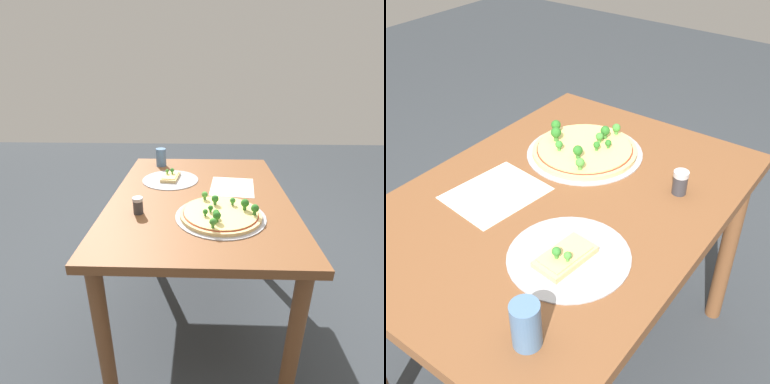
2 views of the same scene
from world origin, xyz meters
The scene contains 7 objects.
ground_plane centered at (0.00, 0.00, 0.00)m, with size 8.00×8.00×0.00m, color #33383D.
dining_table centered at (0.00, 0.00, 0.64)m, with size 1.16×0.84×0.75m.
pizza_tray_whole centered at (0.24, 0.09, 0.76)m, with size 0.38×0.38×0.07m.
pizza_tray_slice centered at (-0.19, -0.16, 0.75)m, with size 0.31×0.31×0.06m.
drinking_cup centered at (-0.43, -0.24, 0.80)m, with size 0.06×0.06×0.11m, color #4C7099.
condiment_shaker centered at (0.21, -0.26, 0.78)m, with size 0.04×0.04×0.07m.
paper_menu centered at (-0.10, 0.17, 0.75)m, with size 0.26×0.22×0.00m, color silver.
Camera 2 is at (-0.87, -0.68, 1.56)m, focal length 45.00 mm.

